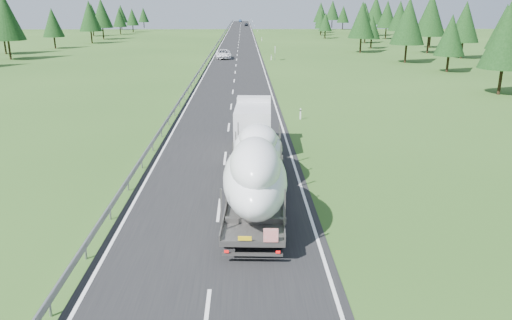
{
  "coord_description": "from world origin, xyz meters",
  "views": [
    {
      "loc": [
        1.33,
        -14.76,
        10.17
      ],
      "look_at": [
        1.96,
        11.27,
        1.98
      ],
      "focal_mm": 35.0,
      "sensor_mm": 36.0,
      "label": 1
    }
  ],
  "objects_px": {
    "distant_car_dark": "(246,24)",
    "boat_truck": "(256,154)",
    "highway_sign": "(275,50)",
    "distant_car_blue": "(240,21)",
    "distant_van": "(224,54)"
  },
  "relations": [
    {
      "from": "boat_truck",
      "to": "distant_car_dark",
      "type": "xyz_separation_m",
      "value": [
        0.76,
        218.38,
        -1.55
      ]
    },
    {
      "from": "highway_sign",
      "to": "distant_car_dark",
      "type": "height_order",
      "value": "highway_sign"
    },
    {
      "from": "boat_truck",
      "to": "distant_van",
      "type": "height_order",
      "value": "boat_truck"
    },
    {
      "from": "distant_van",
      "to": "distant_car_blue",
      "type": "xyz_separation_m",
      "value": [
        2.1,
        202.77,
        -0.18
      ]
    },
    {
      "from": "highway_sign",
      "to": "distant_car_dark",
      "type": "distance_m",
      "value": 149.85
    },
    {
      "from": "distant_van",
      "to": "distant_car_dark",
      "type": "xyz_separation_m",
      "value": [
        5.27,
        146.53,
        -0.12
      ]
    },
    {
      "from": "distant_car_blue",
      "to": "distant_car_dark",
      "type": "bearing_deg",
      "value": -84.61
    },
    {
      "from": "distant_car_dark",
      "to": "distant_car_blue",
      "type": "xyz_separation_m",
      "value": [
        -3.17,
        56.24,
        -0.05
      ]
    },
    {
      "from": "boat_truck",
      "to": "distant_car_blue",
      "type": "distance_m",
      "value": 274.64
    },
    {
      "from": "distant_van",
      "to": "distant_car_dark",
      "type": "height_order",
      "value": "distant_van"
    },
    {
      "from": "distant_car_dark",
      "to": "distant_car_blue",
      "type": "relative_size",
      "value": 1.04
    },
    {
      "from": "highway_sign",
      "to": "distant_car_blue",
      "type": "relative_size",
      "value": 0.64
    },
    {
      "from": "highway_sign",
      "to": "distant_van",
      "type": "bearing_deg",
      "value": 161.56
    },
    {
      "from": "distant_car_dark",
      "to": "boat_truck",
      "type": "bearing_deg",
      "value": -89.51
    },
    {
      "from": "boat_truck",
      "to": "distant_car_blue",
      "type": "height_order",
      "value": "boat_truck"
    }
  ]
}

